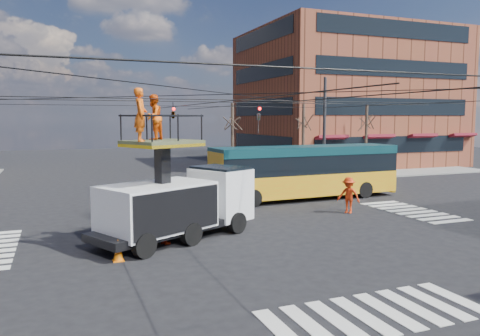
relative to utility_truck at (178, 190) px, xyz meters
name	(u,v)px	position (x,y,z in m)	size (l,w,h in m)	color
ground	(234,227)	(2.75, 0.97, -1.98)	(120.00, 120.00, 0.00)	black
sidewalk_ne	(353,166)	(23.75, 21.97, -1.92)	(18.00, 18.00, 0.12)	slate
crosswalks	(234,227)	(2.75, 0.97, -1.97)	(22.40, 22.40, 0.02)	silver
building_ne	(346,99)	(24.73, 24.95, 5.03)	(20.06, 16.06, 14.00)	brown
overhead_network	(229,131)	(2.68, 1.38, 2.31)	(24.24, 24.24, 8.00)	#2D2D30
tree_a	(232,122)	(7.75, 14.47, 2.65)	(2.00, 2.00, 6.00)	#382B21
tree_b	(303,122)	(13.75, 14.47, 2.65)	(2.00, 2.00, 6.00)	#382B21
tree_c	(367,121)	(19.75, 14.47, 2.65)	(2.00, 2.00, 6.00)	#382B21
utility_truck	(178,190)	(0.00, 0.00, 0.00)	(7.29, 5.19, 5.95)	black
city_bus	(306,171)	(9.47, 6.44, -0.25)	(11.81, 3.02, 3.20)	orange
traffic_cone	(118,250)	(-2.68, -2.22, -1.59)	(0.36, 0.36, 0.77)	orange
worker_ground	(165,224)	(-0.74, -0.69, -1.17)	(0.95, 0.39, 1.61)	red
flagger	(349,195)	(9.38, 1.82, -1.05)	(1.20, 0.69, 1.85)	red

